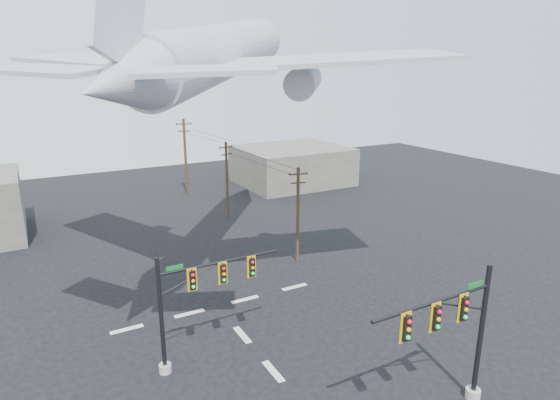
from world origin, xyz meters
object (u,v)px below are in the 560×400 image
utility_pole_b (227,179)px  airliner (221,54)px  utility_pole_c (185,156)px  signal_mast_near (458,336)px  signal_mast_far (194,302)px  utility_pole_a (298,213)px

utility_pole_b → airliner: 19.64m
airliner → utility_pole_b: bearing=17.5°
utility_pole_b → utility_pole_c: 11.40m
signal_mast_near → signal_mast_far: (-9.21, 9.21, -0.27)m
signal_mast_far → airliner: 16.27m
signal_mast_near → utility_pole_c: utility_pole_c is taller
signal_mast_near → signal_mast_far: bearing=135.0°
utility_pole_b → utility_pole_a: bearing=-100.6°
signal_mast_near → utility_pole_a: bearing=81.6°
signal_mast_near → signal_mast_far: 13.03m
utility_pole_a → airliner: airliner is taller
utility_pole_a → utility_pole_b: size_ratio=0.97×
signal_mast_far → utility_pole_b: utility_pole_b is taller
signal_mast_near → utility_pole_a: (2.74, 18.60, 0.16)m
utility_pole_c → utility_pole_b: bearing=-66.2°
utility_pole_a → airliner: size_ratio=0.28×
signal_mast_near → utility_pole_a: utility_pole_a is taller
utility_pole_a → utility_pole_c: 24.86m
signal_mast_far → utility_pole_b: size_ratio=0.87×
signal_mast_near → utility_pole_a: 18.81m
signal_mast_near → airliner: airliner is taller
signal_mast_near → airliner: (-3.75, 17.79, 12.43)m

